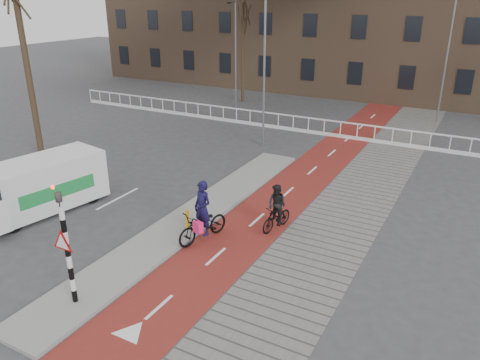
% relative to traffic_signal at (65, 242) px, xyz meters
% --- Properties ---
extents(ground, '(120.00, 120.00, 0.00)m').
position_rel_traffic_signal_xyz_m(ground, '(0.60, 2.02, -1.99)').
color(ground, '#38383A').
rests_on(ground, ground).
extents(bike_lane, '(2.50, 60.00, 0.01)m').
position_rel_traffic_signal_xyz_m(bike_lane, '(2.10, 12.02, -1.98)').
color(bike_lane, maroon).
rests_on(bike_lane, ground).
extents(sidewalk, '(3.00, 60.00, 0.01)m').
position_rel_traffic_signal_xyz_m(sidewalk, '(4.90, 12.02, -1.98)').
color(sidewalk, slate).
rests_on(sidewalk, ground).
extents(curb_island, '(1.80, 16.00, 0.12)m').
position_rel_traffic_signal_xyz_m(curb_island, '(-0.10, 6.02, -1.93)').
color(curb_island, gray).
rests_on(curb_island, ground).
extents(traffic_signal, '(0.80, 0.80, 3.68)m').
position_rel_traffic_signal_xyz_m(traffic_signal, '(0.00, 0.00, 0.00)').
color(traffic_signal, black).
rests_on(traffic_signal, curb_island).
extents(bollard, '(0.12, 0.12, 0.72)m').
position_rel_traffic_signal_xyz_m(bollard, '(0.30, 5.05, -1.51)').
color(bollard, '#E6A80C').
rests_on(bollard, curb_island).
extents(cyclist_near, '(1.29, 2.25, 2.18)m').
position_rel_traffic_signal_xyz_m(cyclist_near, '(1.15, 4.76, -1.25)').
color(cyclist_near, black).
rests_on(cyclist_near, bike_lane).
extents(cyclist_far, '(0.83, 1.63, 1.72)m').
position_rel_traffic_signal_xyz_m(cyclist_far, '(3.05, 6.70, -1.27)').
color(cyclist_far, black).
rests_on(cyclist_far, bike_lane).
extents(van, '(2.82, 5.12, 2.08)m').
position_rel_traffic_signal_xyz_m(van, '(-5.68, 3.78, -0.89)').
color(van, silver).
rests_on(van, ground).
extents(railing, '(28.00, 0.10, 0.99)m').
position_rel_traffic_signal_xyz_m(railing, '(-4.40, 19.02, -1.68)').
color(railing, silver).
rests_on(railing, ground).
extents(tree_left, '(0.30, 0.30, 9.58)m').
position_rel_traffic_signal_xyz_m(tree_left, '(-11.41, 8.45, 2.80)').
color(tree_left, '#322416').
rests_on(tree_left, ground).
extents(tree_mid, '(0.25, 0.25, 7.34)m').
position_rel_traffic_signal_xyz_m(tree_mid, '(-8.13, 24.97, 1.68)').
color(tree_mid, '#322416').
rests_on(tree_mid, ground).
extents(streetlight_near, '(0.12, 0.12, 8.61)m').
position_rel_traffic_signal_xyz_m(streetlight_near, '(-1.75, 15.49, 2.31)').
color(streetlight_near, slate).
rests_on(streetlight_near, ground).
extents(streetlight_left, '(0.12, 0.12, 7.47)m').
position_rel_traffic_signal_xyz_m(streetlight_left, '(-7.68, 23.07, 1.74)').
color(streetlight_left, slate).
rests_on(streetlight_left, ground).
extents(streetlight_right, '(0.12, 0.12, 8.88)m').
position_rel_traffic_signal_xyz_m(streetlight_right, '(6.17, 25.59, 2.45)').
color(streetlight_right, slate).
rests_on(streetlight_right, ground).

